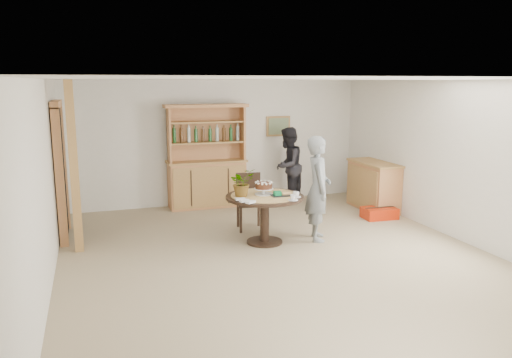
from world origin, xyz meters
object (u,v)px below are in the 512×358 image
at_px(dining_table, 265,205).
at_px(red_suitcase, 379,213).
at_px(hutch, 207,173).
at_px(sideboard, 374,186).
at_px(teen_boy, 318,189).
at_px(dining_chair, 249,198).
at_px(adult_person, 288,166).

xyz_separation_m(dining_table, red_suitcase, (2.47, 0.67, -0.50)).
distance_m(hutch, red_suitcase, 3.42).
xyz_separation_m(sideboard, dining_table, (-2.71, -1.29, 0.13)).
relative_size(hutch, dining_table, 1.70).
relative_size(teen_boy, red_suitcase, 2.66).
bearing_deg(hutch, dining_table, -82.55).
bearing_deg(teen_boy, red_suitcase, -46.85).
xyz_separation_m(hutch, dining_table, (0.33, -2.53, -0.08)).
relative_size(sideboard, dining_table, 1.05).
bearing_deg(dining_chair, red_suitcase, 5.22).
distance_m(dining_table, adult_person, 2.63).
bearing_deg(adult_person, red_suitcase, 81.16).
xyz_separation_m(sideboard, red_suitcase, (-0.24, -0.62, -0.37)).
distance_m(hutch, dining_table, 2.56).
bearing_deg(adult_person, dining_table, 15.62).
distance_m(dining_table, red_suitcase, 2.61).
relative_size(hutch, red_suitcase, 3.28).
xyz_separation_m(hutch, adult_person, (1.63, -0.25, 0.09)).
bearing_deg(sideboard, hutch, 157.79).
bearing_deg(sideboard, teen_boy, -143.14).
xyz_separation_m(sideboard, dining_chair, (-2.70, -0.46, 0.06)).
distance_m(sideboard, teen_boy, 2.35).
bearing_deg(teen_boy, adult_person, 7.07).
distance_m(sideboard, red_suitcase, 0.76).
height_order(dining_table, teen_boy, teen_boy).
bearing_deg(red_suitcase, teen_boy, -151.37).
xyz_separation_m(sideboard, teen_boy, (-1.86, -1.39, 0.35)).
xyz_separation_m(dining_chair, adult_person, (1.29, 1.46, 0.25)).
bearing_deg(dining_chair, adult_person, 57.47).
bearing_deg(sideboard, dining_table, -154.48).
relative_size(dining_chair, adult_person, 0.60).
bearing_deg(sideboard, red_suitcase, -111.04).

